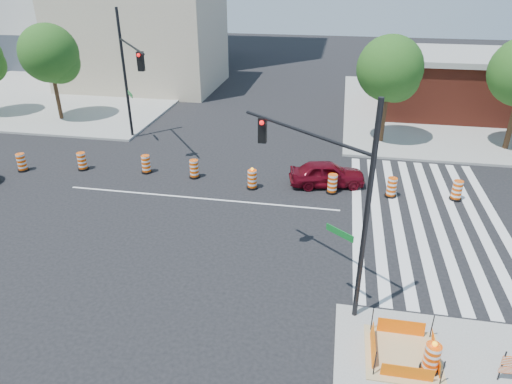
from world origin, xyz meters
TOP-DOWN VIEW (x-y plane):
  - ground at (0.00, 0.00)m, footprint 120.00×120.00m
  - sidewalk_ne at (18.00, 18.00)m, footprint 22.00×22.00m
  - sidewalk_nw at (-18.00, 18.00)m, footprint 22.00×22.00m
  - crosswalk_east at (10.95, 0.00)m, footprint 6.75×13.50m
  - lane_centerline at (0.00, 0.00)m, footprint 14.00×0.12m
  - excavation_pit at (9.00, -9.00)m, footprint 2.20×2.20m
  - brick_storefront at (18.00, 18.00)m, footprint 16.50×8.50m
  - beige_midrise at (-12.00, 22.00)m, footprint 14.00×10.00m
  - red_coupe at (6.21, 2.71)m, footprint 4.21×2.42m
  - signal_pole_se at (6.40, -6.46)m, footprint 4.41×3.57m
  - signal_pole_nw at (-6.15, 6.55)m, footprint 3.76×5.03m
  - pit_drum at (9.68, -9.43)m, footprint 0.56×0.56m
  - tree_north_b at (-13.97, 10.51)m, footprint 4.11×4.11m
  - tree_north_c at (9.47, 9.92)m, footprint 4.04×4.04m
  - median_drum_0 at (-10.94, 1.48)m, footprint 0.60×0.60m
  - median_drum_1 at (-7.65, 2.26)m, footprint 0.60×0.60m
  - median_drum_2 at (-3.88, 2.53)m, footprint 0.60×0.60m
  - median_drum_3 at (-1.02, 2.38)m, footprint 0.60×0.60m
  - median_drum_4 at (2.38, 1.63)m, footprint 0.60×0.60m
  - median_drum_5 at (6.53, 1.86)m, footprint 0.60×0.60m
  - median_drum_6 at (9.48, 1.97)m, footprint 0.60×0.60m
  - median_drum_7 at (12.66, 2.20)m, footprint 0.60×0.60m

SIDE VIEW (x-z plane):
  - ground at x=0.00m, z-range 0.00..0.00m
  - lane_centerline at x=0.00m, z-range 0.00..0.01m
  - crosswalk_east at x=10.95m, z-range 0.00..0.01m
  - sidewalk_ne at x=18.00m, z-range 0.00..0.15m
  - sidewalk_nw at x=-18.00m, z-range 0.00..0.15m
  - excavation_pit at x=9.00m, z-range -0.23..0.67m
  - median_drum_0 at x=-10.94m, z-range -0.03..0.99m
  - median_drum_1 at x=-7.65m, z-range -0.03..0.99m
  - median_drum_2 at x=-3.88m, z-range -0.03..0.99m
  - median_drum_3 at x=-1.02m, z-range -0.03..0.99m
  - median_drum_5 at x=6.53m, z-range -0.03..0.99m
  - median_drum_6 at x=9.48m, z-range -0.03..0.99m
  - median_drum_7 at x=12.66m, z-range -0.03..0.99m
  - median_drum_4 at x=2.38m, z-range -0.10..1.08m
  - pit_drum at x=9.68m, z-range 0.06..1.16m
  - red_coupe at x=6.21m, z-range 0.00..1.35m
  - brick_storefront at x=18.00m, z-range 0.02..4.62m
  - signal_pole_se at x=6.40m, z-range 0.84..8.18m
  - tree_north_c at x=9.47m, z-range 1.18..8.05m
  - tree_north_b at x=-13.97m, z-range 1.20..8.18m
  - signal_pole_nw at x=-6.15m, z-range 0.92..9.05m
  - beige_midrise at x=-12.00m, z-range 0.00..10.00m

